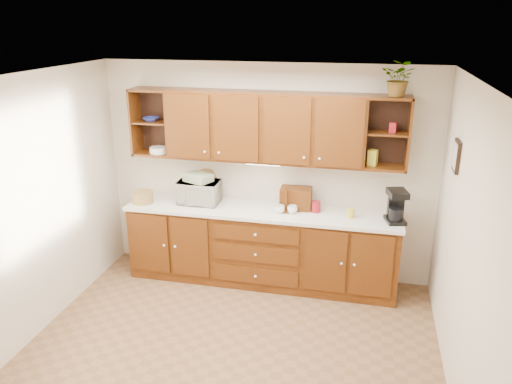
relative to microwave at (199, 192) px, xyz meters
The scene contains 26 objects.
floor 2.00m from the microwave, 62.20° to the right, with size 4.00×4.00×0.00m, color brown.
ceiling 2.27m from the microwave, 62.20° to the right, with size 4.00×4.00×0.00m, color white.
back_wall 0.86m from the microwave, 18.37° to the left, with size 4.00×4.00×0.00m, color beige.
left_wall 1.93m from the microwave, 129.20° to the right, with size 3.50×3.50×0.00m, color beige.
right_wall 3.17m from the microwave, 28.13° to the right, with size 3.50×3.50×0.00m, color beige.
base_cabinets 1.01m from the microwave, ahead, with size 3.20×0.60×0.90m, color #331805.
countertop 0.80m from the microwave, ahead, with size 3.24×0.64×0.04m, color silver.
upper_cabinets 1.14m from the microwave, ahead, with size 3.20×0.33×0.80m.
undercabinet_light 0.88m from the microwave, ahead, with size 0.40×0.05×0.03m, color white.
framed_picture 2.93m from the microwave, 12.03° to the right, with size 0.03×0.24×0.30m, color black.
wicker_basket 0.69m from the microwave, 167.83° to the right, with size 0.25×0.25×0.14m, color #A47E44.
microwave is the anchor object (origin of this frame).
towel_stack 0.18m from the microwave, ahead, with size 0.31×0.23×0.09m, color #E4E06B.
wine_bottle 0.17m from the microwave, behind, with size 0.07×0.07×0.30m, color black.
woven_tray 0.24m from the microwave, 81.66° to the left, with size 0.37×0.37×0.02m, color #A47E44.
bread_box 1.18m from the microwave, ahead, with size 0.36×0.23×0.25m, color #331805.
mug_tree 1.09m from the microwave, ahead, with size 0.29×0.29×0.31m.
canister_red 1.42m from the microwave, ahead, with size 0.11×0.11×0.13m, color maroon.
canister_white 1.21m from the microwave, ahead, with size 0.08×0.08×0.19m, color white.
canister_yellow 1.82m from the microwave, ahead, with size 0.09×0.09×0.10m, color gold.
coffee_maker 2.31m from the microwave, ahead, with size 0.25×0.30×0.37m.
bowl_stack 1.04m from the microwave, behind, with size 0.19×0.19×0.05m, color navy.
plate_stack 0.71m from the microwave, behind, with size 0.21×0.21×0.07m, color white.
pantry_box_yellow 2.08m from the microwave, ahead, with size 0.10×0.08×0.18m, color gold.
pantry_box_red 2.37m from the microwave, ahead, with size 0.07×0.06×0.11m, color maroon.
potted_plant 2.63m from the microwave, ahead, with size 0.34×0.29×0.38m, color #999999.
Camera 1 is at (1.15, -3.90, 3.07)m, focal length 35.00 mm.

